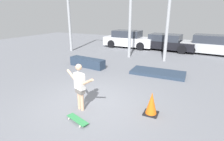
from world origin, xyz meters
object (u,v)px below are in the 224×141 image
Objects in this scene: parked_car_white at (128,39)px; parked_car_silver at (213,45)px; manual_pad at (158,73)px; grind_box at (87,63)px; parked_car_black at (166,42)px; traffic_cone at (152,104)px; skateboard at (77,120)px; skateboarder at (80,85)px.

parked_car_white reaches higher than parked_car_silver.
manual_pad is 6.95m from parked_car_silver.
parked_car_black is (3.17, 7.02, 0.38)m from grind_box.
manual_pad is 3.84m from traffic_cone.
grind_box is at bearing -173.03° from manual_pad.
manual_pad is at bearing -107.27° from parked_car_silver.
grind_box is 0.50× the size of parked_car_white.
manual_pad is at bearing -77.97° from parked_car_black.
skateboard is 0.37× the size of grind_box.
skateboarder is at bearing -58.81° from grind_box.
traffic_cone is (-2.04, -10.19, -0.33)m from parked_car_silver.
parked_car_black is (-0.71, 6.54, 0.56)m from manual_pad.
parked_car_white reaches higher than skateboard.
parked_car_black is (0.45, 11.63, 0.57)m from skateboard.
traffic_cone is at bearing 37.37° from skateboarder.
parked_car_black reaches higher than traffic_cone.
skateboard is at bearing -102.78° from manual_pad.
skateboarder reaches higher than skateboard.
skateboarder reaches higher than parked_car_silver.
parked_car_white is (-4.01, 6.35, 0.64)m from manual_pad.
skateboard is 0.18× the size of parked_car_white.
skateboarder is 1.02m from skateboard.
skateboard is at bearing -86.34° from parked_car_black.
traffic_cone is (2.05, 0.71, -0.49)m from skateboarder.
parked_car_black reaches higher than manual_pad.
parked_car_black is at bearing 97.21° from traffic_cone.
grind_box is at bearing -88.52° from parked_car_white.
skateboarder reaches higher than parked_car_black.
parked_car_silver is (3.79, 11.49, 0.61)m from skateboard.
parked_car_white is 0.95× the size of parked_car_black.
skateboard is (0.30, -0.59, -0.77)m from skateboarder.
grind_box is 6.84m from parked_car_white.
traffic_cone is (1.31, -10.33, -0.29)m from parked_car_black.
parked_car_white reaches higher than parked_car_black.
parked_car_white is at bearing 122.27° from manual_pad.
manual_pad is at bearing 98.99° from traffic_cone.
parked_car_white is at bearing 91.07° from grind_box.
manual_pad is (1.15, 5.09, 0.01)m from skateboard.
skateboarder reaches higher than manual_pad.
parked_car_black reaches higher than skateboard.
parked_car_white is (-0.13, 6.82, 0.46)m from grind_box.
parked_car_silver is (6.65, 0.06, -0.04)m from parked_car_white.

